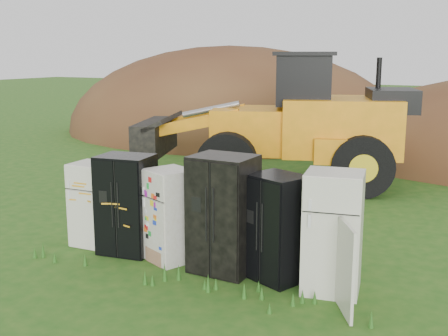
# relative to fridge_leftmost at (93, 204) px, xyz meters

# --- Properties ---
(ground) EXTENTS (120.00, 120.00, 0.00)m
(ground) POSITION_rel_fridge_leftmost_xyz_m (2.38, -0.03, -0.80)
(ground) COLOR #215416
(ground) RESTS_ON ground
(fridge_leftmost) EXTENTS (0.74, 0.71, 1.60)m
(fridge_leftmost) POSITION_rel_fridge_leftmost_xyz_m (0.00, 0.00, 0.00)
(fridge_leftmost) COLOR beige
(fridge_leftmost) RESTS_ON ground
(fridge_black_side) EXTENTS (1.04, 0.87, 1.82)m
(fridge_black_side) POSITION_rel_fridge_leftmost_xyz_m (0.83, -0.06, 0.11)
(fridge_black_side) COLOR black
(fridge_black_side) RESTS_ON ground
(fridge_sticker) EXTENTS (0.95, 0.92, 1.65)m
(fridge_sticker) POSITION_rel_fridge_leftmost_xyz_m (1.78, -0.06, 0.03)
(fridge_sticker) COLOR silver
(fridge_sticker) RESTS_ON ground
(fridge_dark_mid) EXTENTS (1.04, 0.86, 1.98)m
(fridge_dark_mid) POSITION_rel_fridge_leftmost_xyz_m (2.83, -0.06, 0.19)
(fridge_dark_mid) COLOR black
(fridge_dark_mid) RESTS_ON ground
(fridge_black_right) EXTENTS (1.08, 1.00, 1.73)m
(fridge_black_right) POSITION_rel_fridge_leftmost_xyz_m (3.76, 0.01, 0.07)
(fridge_black_right) COLOR black
(fridge_black_right) RESTS_ON ground
(fridge_open_door) EXTENTS (0.98, 0.92, 1.88)m
(fridge_open_door) POSITION_rel_fridge_leftmost_xyz_m (4.70, -0.04, 0.14)
(fridge_open_door) COLOR beige
(fridge_open_door) RESTS_ON ground
(wheel_loader) EXTENTS (8.16, 5.40, 3.66)m
(wheel_loader) POSITION_rel_fridge_leftmost_xyz_m (0.98, 6.33, 1.03)
(wheel_loader) COLOR orange
(wheel_loader) RESTS_ON ground
(dirt_mound_left) EXTENTS (15.98, 11.98, 7.94)m
(dirt_mound_left) POSITION_rel_fridge_leftmost_xyz_m (-4.52, 14.87, -0.80)
(dirt_mound_left) COLOR #4A2718
(dirt_mound_left) RESTS_ON ground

